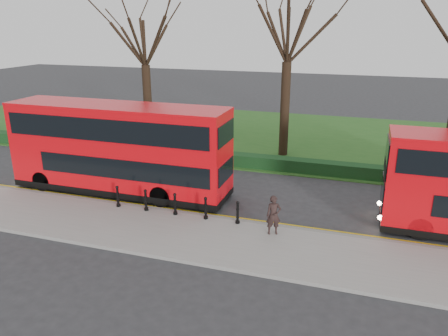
% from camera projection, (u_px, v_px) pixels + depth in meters
% --- Properties ---
extents(ground, '(120.00, 120.00, 0.00)m').
position_uv_depth(ground, '(203.00, 208.00, 21.14)').
color(ground, '#28282B').
rests_on(ground, ground).
extents(pavement, '(60.00, 4.00, 0.15)m').
position_uv_depth(pavement, '(178.00, 234.00, 18.41)').
color(pavement, gray).
rests_on(pavement, ground).
extents(kerb, '(60.00, 0.25, 0.16)m').
position_uv_depth(kerb, '(195.00, 215.00, 20.21)').
color(kerb, slate).
rests_on(kerb, ground).
extents(grass_verge, '(60.00, 18.00, 0.06)m').
position_uv_depth(grass_verge, '(270.00, 135.00, 34.65)').
color(grass_verge, '#24521B').
rests_on(grass_verge, ground).
extents(hedge, '(60.00, 0.90, 0.80)m').
position_uv_depth(hedge, '(242.00, 160.00, 27.14)').
color(hedge, black).
rests_on(hedge, ground).
extents(yellow_line_outer, '(60.00, 0.10, 0.01)m').
position_uv_depth(yellow_line_outer, '(198.00, 214.00, 20.51)').
color(yellow_line_outer, yellow).
rests_on(yellow_line_outer, ground).
extents(yellow_line_inner, '(60.00, 0.10, 0.01)m').
position_uv_depth(yellow_line_inner, '(199.00, 212.00, 20.69)').
color(yellow_line_inner, yellow).
rests_on(yellow_line_inner, ground).
extents(tree_left, '(6.62, 6.62, 10.34)m').
position_uv_depth(tree_left, '(144.00, 38.00, 30.10)').
color(tree_left, black).
rests_on(tree_left, ground).
extents(tree_mid, '(7.18, 7.18, 11.22)m').
position_uv_depth(tree_mid, '(288.00, 29.00, 26.96)').
color(tree_mid, black).
rests_on(tree_mid, ground).
extents(bollard_row, '(6.12, 0.15, 1.00)m').
position_uv_depth(bollard_row, '(175.00, 204.00, 19.97)').
color(bollard_row, black).
rests_on(bollard_row, pavement).
extents(bus_lead, '(11.65, 2.67, 4.64)m').
position_uv_depth(bus_lead, '(119.00, 149.00, 22.53)').
color(bus_lead, red).
rests_on(bus_lead, ground).
extents(pedestrian, '(0.72, 0.60, 1.68)m').
position_uv_depth(pedestrian, '(274.00, 215.00, 18.04)').
color(pedestrian, black).
rests_on(pedestrian, pavement).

